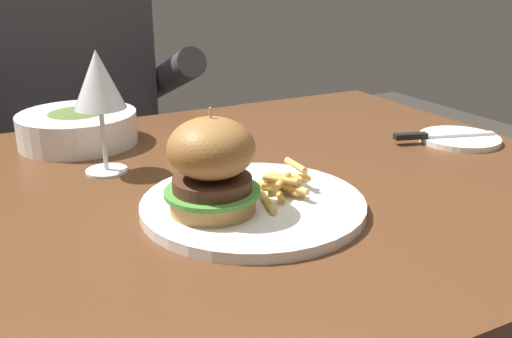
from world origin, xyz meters
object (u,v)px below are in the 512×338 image
at_px(main_plate, 253,205).
at_px(table_knife, 435,135).
at_px(burger_sandwich, 212,165).
at_px(wine_glass, 98,83).
at_px(diner_person, 82,163).
at_px(soup_bowl, 78,127).
at_px(bread_plate, 459,139).

height_order(main_plate, table_knife, table_knife).
height_order(burger_sandwich, table_knife, burger_sandwich).
xyz_separation_m(wine_glass, diner_person, (0.06, 0.58, -0.32)).
bearing_deg(burger_sandwich, main_plate, 5.22).
xyz_separation_m(main_plate, table_knife, (0.42, 0.11, 0.01)).
bearing_deg(table_knife, soup_bowl, 152.74).
distance_m(bread_plate, diner_person, 0.92).
distance_m(burger_sandwich, soup_bowl, 0.42).
xyz_separation_m(bread_plate, table_knife, (-0.05, 0.01, 0.01)).
distance_m(main_plate, table_knife, 0.44).
bearing_deg(bread_plate, soup_bowl, 153.44).
height_order(table_knife, diner_person, diner_person).
bearing_deg(table_knife, wine_glass, 167.74).
bearing_deg(main_plate, table_knife, 14.67).
bearing_deg(table_knife, main_plate, -165.33).
bearing_deg(bread_plate, table_knife, 162.62).
bearing_deg(wine_glass, table_knife, -12.26).
xyz_separation_m(burger_sandwich, bread_plate, (0.53, 0.10, -0.07)).
bearing_deg(bread_plate, burger_sandwich, -169.12).
distance_m(burger_sandwich, diner_person, 0.86).
relative_size(main_plate, bread_plate, 2.06).
distance_m(main_plate, burger_sandwich, 0.09).
bearing_deg(burger_sandwich, table_knife, 13.54).
height_order(wine_glass, table_knife, wine_glass).
height_order(bread_plate, diner_person, diner_person).
xyz_separation_m(main_plate, wine_glass, (-0.14, 0.23, 0.13)).
distance_m(soup_bowl, diner_person, 0.46).
xyz_separation_m(burger_sandwich, table_knife, (0.48, 0.12, -0.06)).
height_order(wine_glass, soup_bowl, wine_glass).
xyz_separation_m(bread_plate, diner_person, (-0.55, 0.72, -0.18)).
xyz_separation_m(wine_glass, soup_bowl, (-0.01, 0.17, -0.11)).
bearing_deg(wine_glass, bread_plate, -12.67).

